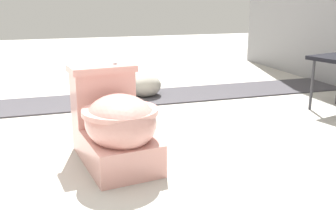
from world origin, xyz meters
The scene contains 4 objects.
ground_plane centered at (0.00, 0.00, 0.00)m, with size 14.00×14.00×0.00m, color #B7B2A8.
gravel_strip centered at (-1.32, 0.50, 0.01)m, with size 0.56×8.00×0.01m, color #423F44.
toilet centered at (0.02, 0.27, 0.22)m, with size 0.67×0.45×0.52m.
boulder_near centered at (-1.37, 0.80, 0.10)m, with size 0.31×0.26×0.21m, color #ADA899.
Camera 1 is at (2.01, -0.06, 0.88)m, focal length 42.00 mm.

